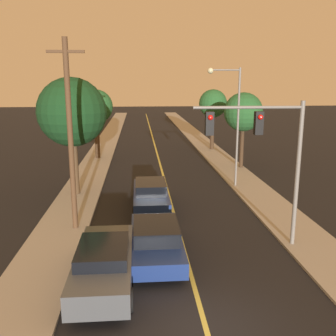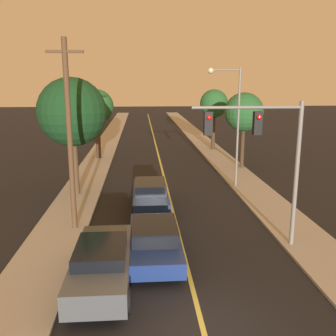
% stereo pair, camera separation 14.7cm
% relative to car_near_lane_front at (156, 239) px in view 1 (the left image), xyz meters
% --- Properties ---
extents(ground_plane, '(200.00, 200.00, 0.00)m').
position_rel_car_near_lane_front_xyz_m(ground_plane, '(1.18, -4.69, -0.76)').
color(ground_plane, black).
extents(road_surface, '(8.43, 80.00, 0.01)m').
position_rel_car_near_lane_front_xyz_m(road_surface, '(1.18, 31.31, -0.76)').
color(road_surface, black).
rests_on(road_surface, ground).
extents(sidewalk_left, '(2.50, 80.00, 0.12)m').
position_rel_car_near_lane_front_xyz_m(sidewalk_left, '(-4.28, 31.31, -0.70)').
color(sidewalk_left, '#9E998E').
rests_on(sidewalk_left, ground).
extents(sidewalk_right, '(2.50, 80.00, 0.12)m').
position_rel_car_near_lane_front_xyz_m(sidewalk_right, '(6.64, 31.31, -0.70)').
color(sidewalk_right, '#9E998E').
rests_on(sidewalk_right, ground).
extents(car_near_lane_front, '(2.07, 5.03, 1.47)m').
position_rel_car_near_lane_front_xyz_m(car_near_lane_front, '(0.00, 0.00, 0.00)').
color(car_near_lane_front, navy).
rests_on(car_near_lane_front, ground).
extents(car_near_lane_second, '(1.97, 5.17, 1.56)m').
position_rel_car_near_lane_front_xyz_m(car_near_lane_second, '(-0.00, 5.93, 0.03)').
color(car_near_lane_second, navy).
rests_on(car_near_lane_second, ground).
extents(car_outer_lane_front, '(1.99, 5.14, 1.54)m').
position_rel_car_near_lane_front_xyz_m(car_outer_lane_front, '(-1.85, -1.95, 0.07)').
color(car_outer_lane_front, '#474C51').
rests_on(car_outer_lane_front, ground).
extents(traffic_signal_mast, '(4.41, 0.42, 5.96)m').
position_rel_car_near_lane_front_xyz_m(traffic_signal_mast, '(4.38, 0.60, 3.61)').
color(traffic_signal_mast, slate).
rests_on(traffic_signal_mast, ground).
extents(streetlamp_right, '(2.11, 0.36, 7.55)m').
position_rel_car_near_lane_front_xyz_m(streetlamp_right, '(5.26, 9.81, 4.19)').
color(streetlamp_right, slate).
rests_on(streetlamp_right, ground).
extents(utility_pole_left, '(1.60, 0.24, 8.53)m').
position_rel_car_near_lane_front_xyz_m(utility_pole_left, '(-3.63, 3.13, 3.79)').
color(utility_pole_left, '#513823').
rests_on(utility_pole_left, ground).
extents(tree_left_near, '(4.03, 4.03, 6.97)m').
position_rel_car_near_lane_front_xyz_m(tree_left_near, '(-4.46, 8.71, 4.29)').
color(tree_left_near, '#4C3823').
rests_on(tree_left_near, ground).
extents(tree_left_far, '(2.96, 2.96, 6.07)m').
position_rel_car_near_lane_front_xyz_m(tree_left_far, '(-4.27, 19.84, 3.88)').
color(tree_left_far, '#3D2B1C').
rests_on(tree_left_far, ground).
extents(tree_right_near, '(2.78, 2.78, 5.99)m').
position_rel_car_near_lane_front_xyz_m(tree_right_near, '(6.86, 23.57, 3.89)').
color(tree_right_near, '#3D2B1C').
rests_on(tree_right_near, ground).
extents(tree_right_far, '(3.01, 3.01, 5.91)m').
position_rel_car_near_lane_front_xyz_m(tree_right_far, '(7.57, 15.11, 3.73)').
color(tree_right_far, '#3D2B1C').
rests_on(tree_right_far, ground).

